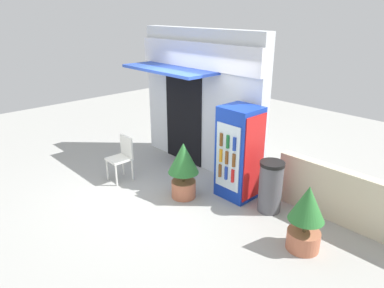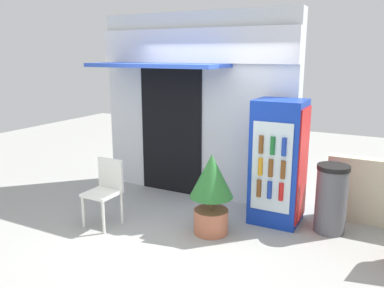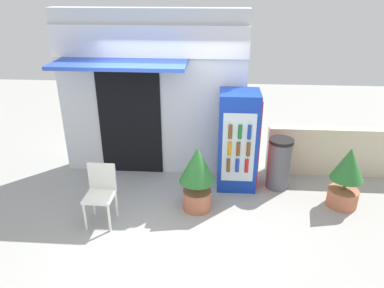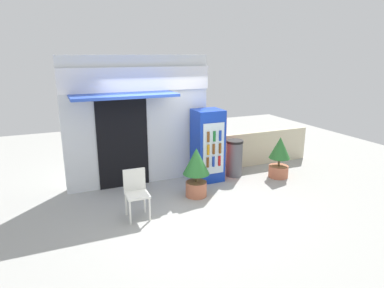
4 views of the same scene
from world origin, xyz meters
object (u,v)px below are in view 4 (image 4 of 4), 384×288
plastic_chair (136,190)px  trash_bin (234,158)px  potted_plant_curbside (279,155)px  drink_cooler (208,146)px  potted_plant_near_shop (196,169)px

plastic_chair → trash_bin: bearing=22.9°
plastic_chair → potted_plant_curbside: 3.85m
drink_cooler → potted_plant_near_shop: (-0.66, -0.78, -0.24)m
potted_plant_near_shop → trash_bin: size_ratio=1.17×
drink_cooler → plastic_chair: drink_cooler is taller
plastic_chair → trash_bin: trash_bin is taller
potted_plant_curbside → trash_bin: 1.11m
plastic_chair → potted_plant_curbside: size_ratio=0.89×
trash_bin → drink_cooler: bearing=179.2°
trash_bin → potted_plant_near_shop: bearing=-150.9°
drink_cooler → potted_plant_near_shop: 1.05m
drink_cooler → potted_plant_near_shop: drink_cooler is taller
potted_plant_curbside → drink_cooler: bearing=162.6°
drink_cooler → trash_bin: 0.84m
drink_cooler → plastic_chair: size_ratio=1.90×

